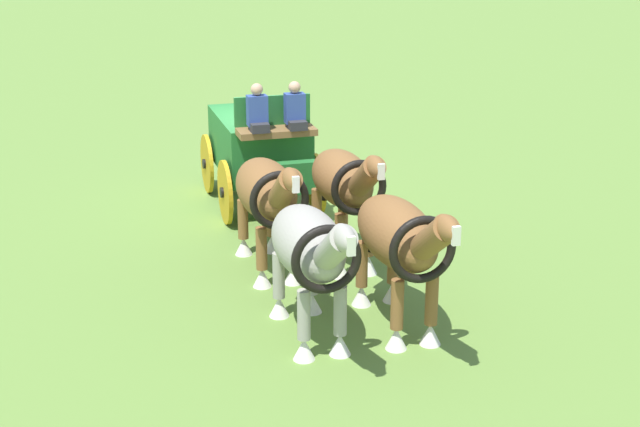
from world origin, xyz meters
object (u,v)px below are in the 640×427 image
(draft_horse_rear_near, at_px, (345,185))
(draft_horse_lead_off, at_px, (311,250))
(show_wagon, at_px, (261,146))
(draft_horse_lead_near, at_px, (400,239))
(draft_horse_rear_off, at_px, (268,195))

(draft_horse_rear_near, xyz_separation_m, draft_horse_lead_off, (2.55, -1.39, -0.05))
(show_wagon, bearing_deg, draft_horse_lead_near, 4.18)
(show_wagon, relative_size, draft_horse_rear_off, 1.76)
(show_wagon, xyz_separation_m, draft_horse_lead_near, (6.10, 0.45, 0.13))
(draft_horse_lead_near, xyz_separation_m, draft_horse_lead_off, (-0.04, -1.30, -0.02))
(draft_horse_rear_off, distance_m, draft_horse_lead_near, 2.91)
(show_wagon, bearing_deg, draft_horse_rear_near, 8.64)
(draft_horse_rear_off, bearing_deg, draft_horse_lead_off, -1.93)
(draft_horse_rear_near, bearing_deg, draft_horse_lead_near, -1.93)
(draft_horse_lead_off, bearing_deg, draft_horse_lead_near, 88.07)
(draft_horse_rear_near, relative_size, draft_horse_rear_off, 0.97)
(draft_horse_lead_near, bearing_deg, draft_horse_lead_off, -91.93)
(draft_horse_rear_near, xyz_separation_m, draft_horse_rear_off, (-0.05, -1.30, -0.06))
(draft_horse_rear_off, relative_size, draft_horse_lead_off, 1.02)
(draft_horse_rear_near, bearing_deg, show_wagon, -171.36)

